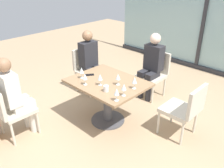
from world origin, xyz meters
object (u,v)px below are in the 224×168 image
wine_glass_2 (85,77)px  wine_glass_5 (118,77)px  wine_glass_0 (117,92)px  cell_phone_on_table (90,75)px  chair_near_window (154,71)px  person_near_window (152,63)px  person_front_left (14,94)px  coffee_cup (106,89)px  chair_far_right (185,108)px  wine_glass_6 (135,80)px  chair_far_left (87,67)px  dining_table_main (108,92)px  chair_front_left (9,109)px  wine_glass_4 (124,87)px  wine_glass_3 (100,77)px  person_far_left (90,59)px  wine_glass_1 (82,71)px

wine_glass_2 → wine_glass_5: 0.49m
wine_glass_0 → cell_phone_on_table: (-0.88, 0.29, -0.13)m
chair_near_window → person_near_window: person_near_window is taller
person_front_left → cell_phone_on_table: size_ratio=8.75×
chair_near_window → wine_glass_2: 1.64m
wine_glass_0 → coffee_cup: wine_glass_0 is taller
chair_far_right → wine_glass_6: 0.84m
person_near_window → wine_glass_6: size_ratio=6.81×
chair_near_window → wine_glass_2: size_ratio=4.70×
chair_far_left → wine_glass_0: 1.83m
wine_glass_5 → cell_phone_on_table: size_ratio=1.28×
dining_table_main → wine_glass_5: bearing=9.5°
chair_front_left → person_front_left: 0.23m
chair_front_left → cell_phone_on_table: 1.31m
wine_glass_2 → chair_far_left: bearing=138.6°
chair_far_right → wine_glass_4: wine_glass_4 is taller
person_front_left → person_near_window: (0.73, 2.34, 0.00)m
wine_glass_3 → chair_far_right: bearing=31.9°
person_far_left → person_front_left: bearing=-81.4°
person_near_window → wine_glass_4: person_near_window is taller
wine_glass_0 → wine_glass_3: same height
chair_far_left → wine_glass_0: wine_glass_0 is taller
chair_far_right → wine_glass_6: wine_glass_6 is taller
chair_front_left → chair_near_window: (0.73, 2.56, 0.00)m
chair_far_left → cell_phone_on_table: 0.92m
person_front_left → wine_glass_2: person_front_left is taller
person_far_left → wine_glass_2: person_far_left is taller
chair_far_right → person_front_left: (-1.82, -1.68, 0.20)m
dining_table_main → wine_glass_4: bearing=-18.4°
wine_glass_4 → wine_glass_5: same height
dining_table_main → cell_phone_on_table: size_ratio=8.09×
chair_far_left → wine_glass_5: bearing=-20.3°
chair_front_left → chair_far_left: 1.82m
cell_phone_on_table → chair_near_window: bearing=109.3°
wine_glass_2 → coffee_cup: bearing=10.4°
cell_phone_on_table → chair_far_left: bearing=178.0°
wine_glass_0 → wine_glass_3: 0.51m
coffee_cup → wine_glass_0: bearing=-16.4°
chair_near_window → wine_glass_1: wine_glass_1 is taller
person_far_left → chair_far_left: bearing=180.0°
dining_table_main → wine_glass_3: wine_glass_3 is taller
wine_glass_3 → wine_glass_4: size_ratio=1.00×
person_front_left → wine_glass_1: 1.04m
wine_glass_1 → cell_phone_on_table: (-0.00, 0.16, -0.13)m
chair_far_left → wine_glass_5: 1.41m
person_near_window → wine_glass_2: bearing=-96.3°
wine_glass_1 → wine_glass_2: 0.24m
dining_table_main → person_near_window: 1.18m
chair_far_right → wine_glass_0: (-0.59, -0.83, 0.37)m
chair_near_window → wine_glass_0: 1.72m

